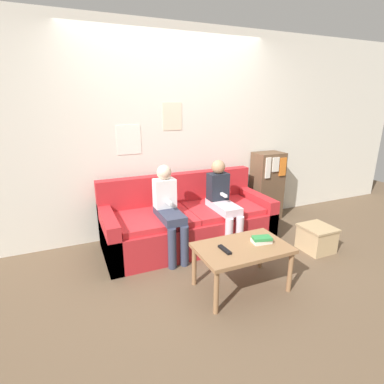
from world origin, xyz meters
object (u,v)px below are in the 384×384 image
at_px(tv_remote, 225,250).
at_px(storage_box, 316,238).
at_px(couch, 187,222).
at_px(person_right, 223,200).
at_px(coffee_table, 242,251).
at_px(person_left, 169,208).
at_px(bookshelf, 267,186).

xyz_separation_m(tv_remote, storage_box, (1.42, 0.29, -0.30)).
xyz_separation_m(couch, storage_box, (1.32, -0.80, -0.12)).
bearing_deg(person_right, coffee_table, -107.48).
xyz_separation_m(couch, tv_remote, (-0.09, -1.09, 0.17)).
xyz_separation_m(person_left, tv_remote, (0.21, -0.88, -0.13)).
height_order(person_left, person_right, person_right).
relative_size(coffee_table, person_left, 0.82).
bearing_deg(storage_box, tv_remote, -168.39).
height_order(person_left, tv_remote, person_left).
bearing_deg(person_left, tv_remote, -76.30).
bearing_deg(person_left, coffee_table, -64.98).
distance_m(person_right, tv_remote, 1.01).
relative_size(couch, tv_remote, 11.85).
relative_size(person_right, storage_box, 2.84).
xyz_separation_m(coffee_table, person_right, (0.28, 0.87, 0.19)).
distance_m(coffee_table, storage_box, 1.28).
bearing_deg(couch, bookshelf, 12.31).
relative_size(coffee_table, bookshelf, 0.85).
relative_size(person_left, storage_box, 2.83).
distance_m(coffee_table, tv_remote, 0.20).
xyz_separation_m(person_right, storage_box, (0.95, -0.59, -0.42)).
bearing_deg(storage_box, coffee_table, -167.00).
relative_size(person_left, person_right, 1.00).
relative_size(person_right, bookshelf, 1.04).
bearing_deg(tv_remote, person_right, 58.32).
relative_size(couch, bookshelf, 2.05).
xyz_separation_m(couch, person_right, (0.37, -0.20, 0.30)).
xyz_separation_m(person_right, bookshelf, (1.03, 0.51, -0.08)).
bearing_deg(person_left, person_right, 0.06).
relative_size(couch, person_left, 1.98).
bearing_deg(person_left, storage_box, -19.89).
bearing_deg(person_right, bookshelf, 26.38).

